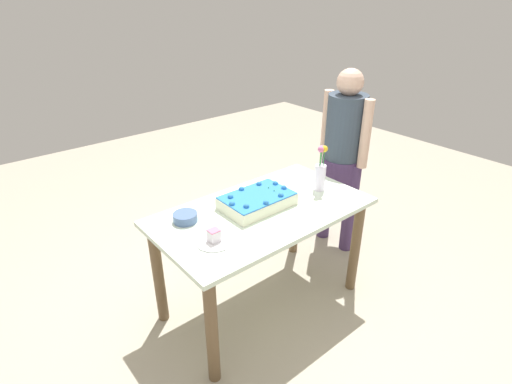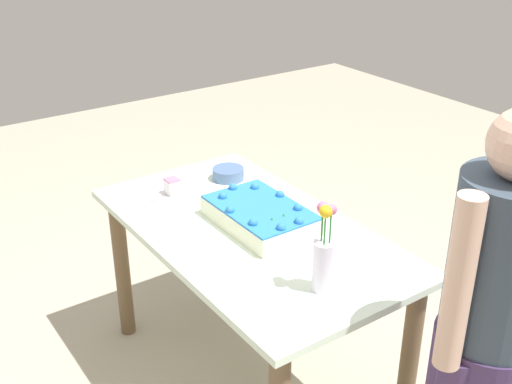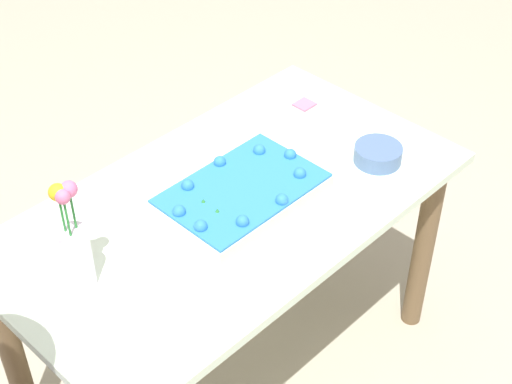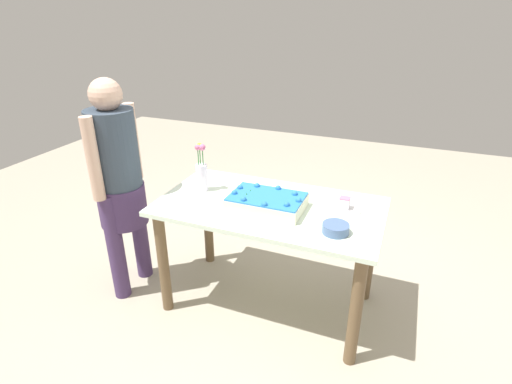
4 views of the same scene
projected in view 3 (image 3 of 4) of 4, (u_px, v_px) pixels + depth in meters
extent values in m
plane|color=#ACA28E|center=(234.00, 368.00, 2.72)|extent=(8.00, 8.00, 0.00)
cube|color=white|center=(230.00, 205.00, 2.24)|extent=(1.38, 0.76, 0.03)
cylinder|color=brown|center=(424.00, 247.00, 2.66)|extent=(0.07, 0.07, 0.73)
cylinder|color=brown|center=(12.00, 352.00, 2.31)|extent=(0.07, 0.07, 0.73)
cylinder|color=brown|center=(291.00, 170.00, 2.99)|extent=(0.07, 0.07, 0.73)
cube|color=#E9EBCA|center=(241.00, 200.00, 2.18)|extent=(0.45, 0.29, 0.07)
cube|color=#2B79C8|center=(241.00, 189.00, 2.15)|extent=(0.44, 0.28, 0.01)
sphere|color=#2B79C8|center=(290.00, 155.00, 2.26)|extent=(0.04, 0.04, 0.04)
sphere|color=#2B79C8|center=(259.00, 150.00, 2.28)|extent=(0.04, 0.04, 0.04)
sphere|color=#2B79C8|center=(220.00, 162.00, 2.23)|extent=(0.04, 0.04, 0.04)
sphere|color=#2B79C8|center=(188.00, 186.00, 2.15)|extent=(0.04, 0.04, 0.04)
sphere|color=#2B79C8|center=(179.00, 212.00, 2.07)|extent=(0.04, 0.04, 0.04)
sphere|color=#2B79C8|center=(201.00, 226.00, 2.02)|extent=(0.04, 0.04, 0.04)
sphere|color=#2B79C8|center=(242.00, 222.00, 2.04)|extent=(0.04, 0.04, 0.04)
sphere|color=#2B79C8|center=(282.00, 200.00, 2.10)|extent=(0.04, 0.04, 0.04)
sphere|color=#2B79C8|center=(300.00, 174.00, 2.19)|extent=(0.04, 0.04, 0.04)
cone|color=#2D8438|center=(203.00, 201.00, 2.10)|extent=(0.02, 0.02, 0.02)
cone|color=#2D8438|center=(217.00, 211.00, 2.07)|extent=(0.02, 0.02, 0.02)
cylinder|color=white|center=(304.00, 123.00, 2.53)|extent=(0.21, 0.21, 0.01)
cube|color=white|center=(304.00, 114.00, 2.51)|extent=(0.06, 0.06, 0.06)
cube|color=pink|center=(304.00, 104.00, 2.49)|extent=(0.06, 0.06, 0.01)
cube|color=silver|center=(151.00, 328.00, 1.87)|extent=(0.03, 0.24, 0.00)
cylinder|color=white|center=(77.00, 258.00, 1.93)|extent=(0.08, 0.08, 0.18)
cylinder|color=#2D8438|center=(73.00, 209.00, 1.84)|extent=(0.01, 0.01, 0.12)
sphere|color=pink|center=(69.00, 189.00, 1.80)|extent=(0.04, 0.04, 0.04)
cylinder|color=#2D8438|center=(62.00, 212.00, 1.83)|extent=(0.01, 0.01, 0.12)
sphere|color=yellow|center=(57.00, 192.00, 1.80)|extent=(0.04, 0.04, 0.04)
cylinder|color=#2D8438|center=(67.00, 217.00, 1.82)|extent=(0.01, 0.01, 0.12)
sphere|color=#DB6792|center=(63.00, 197.00, 1.78)|extent=(0.04, 0.04, 0.04)
cylinder|color=#4C6797|center=(378.00, 154.00, 2.36)|extent=(0.15, 0.15, 0.05)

